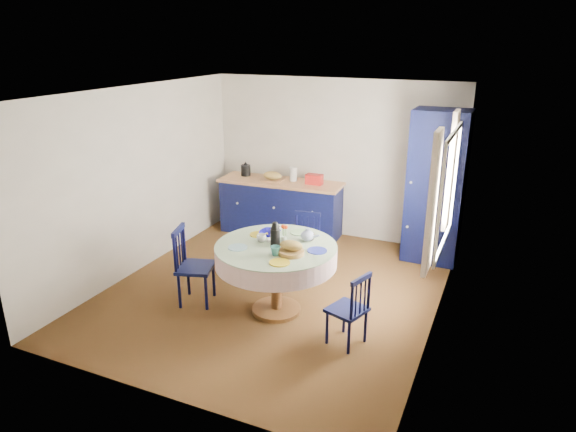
# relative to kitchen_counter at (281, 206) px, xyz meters

# --- Properties ---
(floor) EXTENTS (4.50, 4.50, 0.00)m
(floor) POSITION_rel_kitchen_counter_xyz_m (0.76, -1.90, -0.46)
(floor) COLOR black
(floor) RESTS_ON ground
(ceiling) EXTENTS (4.50, 4.50, 0.00)m
(ceiling) POSITION_rel_kitchen_counter_xyz_m (0.76, -1.90, 2.04)
(ceiling) COLOR white
(ceiling) RESTS_ON wall_back
(wall_back) EXTENTS (4.00, 0.02, 2.50)m
(wall_back) POSITION_rel_kitchen_counter_xyz_m (0.76, 0.35, 0.79)
(wall_back) COLOR beige
(wall_back) RESTS_ON floor
(wall_left) EXTENTS (0.02, 4.50, 2.50)m
(wall_left) POSITION_rel_kitchen_counter_xyz_m (-1.24, -1.90, 0.79)
(wall_left) COLOR beige
(wall_left) RESTS_ON floor
(wall_right) EXTENTS (0.02, 4.50, 2.50)m
(wall_right) POSITION_rel_kitchen_counter_xyz_m (2.76, -1.90, 0.79)
(wall_right) COLOR beige
(wall_right) RESTS_ON floor
(window) EXTENTS (0.10, 1.74, 1.45)m
(window) POSITION_rel_kitchen_counter_xyz_m (2.72, -1.60, 1.06)
(window) COLOR white
(window) RESTS_ON wall_right
(kitchen_counter) EXTENTS (2.03, 0.72, 1.13)m
(kitchen_counter) POSITION_rel_kitchen_counter_xyz_m (0.00, 0.00, 0.00)
(kitchen_counter) COLOR black
(kitchen_counter) RESTS_ON floor
(pantry_cabinet) EXTENTS (0.77, 0.56, 2.17)m
(pantry_cabinet) POSITION_rel_kitchen_counter_xyz_m (2.42, -0.05, 0.62)
(pantry_cabinet) COLOR black
(pantry_cabinet) RESTS_ON floor
(dining_table) EXTENTS (1.40, 1.40, 1.13)m
(dining_table) POSITION_rel_kitchen_counter_xyz_m (1.02, -2.35, 0.26)
(dining_table) COLOR #593019
(dining_table) RESTS_ON floor
(chair_left) EXTENTS (0.52, 0.53, 0.96)m
(chair_left) POSITION_rel_kitchen_counter_xyz_m (-0.01, -2.54, 0.03)
(chair_left) COLOR black
(chair_left) RESTS_ON floor
(chair_far) EXTENTS (0.43, 0.41, 0.87)m
(chair_far) POSITION_rel_kitchen_counter_xyz_m (0.96, -1.31, -0.02)
(chair_far) COLOR black
(chair_far) RESTS_ON floor
(chair_right) EXTENTS (0.45, 0.46, 0.83)m
(chair_right) POSITION_rel_kitchen_counter_xyz_m (2.01, -2.66, -0.04)
(chair_right) COLOR black
(chair_right) RESTS_ON floor
(mug_a) EXTENTS (0.11, 0.11, 0.09)m
(mug_a) POSITION_rel_kitchen_counter_xyz_m (0.82, -2.31, 0.43)
(mug_a) COLOR silver
(mug_a) RESTS_ON dining_table
(mug_b) EXTENTS (0.11, 0.11, 0.10)m
(mug_b) POSITION_rel_kitchen_counter_xyz_m (1.13, -2.60, 0.44)
(mug_b) COLOR teal
(mug_b) RESTS_ON dining_table
(mug_c) EXTENTS (0.12, 0.12, 0.09)m
(mug_c) POSITION_rel_kitchen_counter_xyz_m (1.32, -2.06, 0.43)
(mug_c) COLOR black
(mug_c) RESTS_ON dining_table
(mug_d) EXTENTS (0.11, 0.11, 0.10)m
(mug_d) POSITION_rel_kitchen_counter_xyz_m (0.88, -2.04, 0.44)
(mug_d) COLOR silver
(mug_d) RESTS_ON dining_table
(cobalt_bowl) EXTENTS (0.24, 0.24, 0.06)m
(cobalt_bowl) POSITION_rel_kitchen_counter_xyz_m (0.82, -2.10, 0.41)
(cobalt_bowl) COLOR #0C0977
(cobalt_bowl) RESTS_ON dining_table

